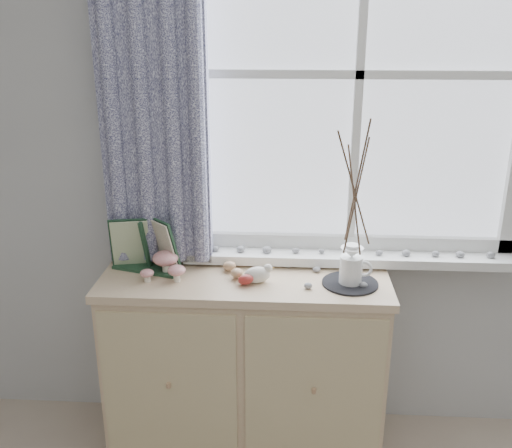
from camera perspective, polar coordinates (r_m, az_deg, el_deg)
name	(u,v)px	position (r m, az deg, el deg)	size (l,w,h in m)	color
room_shell	(265,226)	(0.57, 0.92, -0.16)	(4.04, 4.04, 2.62)	silver
sideboard	(245,364)	(2.58, -1.08, -13.86)	(1.20, 0.45, 0.85)	#CBB88E
botanical_book	(144,246)	(2.42, -11.11, -2.21)	(0.34, 0.13, 0.24)	#1D3E27
toadstool_cluster	(166,263)	(2.39, -9.01, -3.89)	(0.19, 0.16, 0.10)	white
wooden_eggs	(237,273)	(2.35, -1.89, -4.89)	(0.13, 0.17, 0.07)	tan
songbird_figurine	(257,274)	(2.31, 0.12, -5.01)	(0.15, 0.07, 0.08)	white
crocheted_doily	(350,283)	(2.34, 9.39, -5.86)	(0.23, 0.23, 0.01)	black
twig_pitcher	(356,189)	(2.20, 9.95, 3.42)	(0.28, 0.28, 0.69)	white
sideboard_pebbles	(324,275)	(2.38, 6.81, -5.12)	(0.33, 0.23, 0.02)	gray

